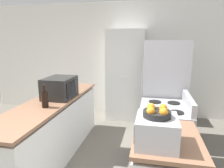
{
  "coord_description": "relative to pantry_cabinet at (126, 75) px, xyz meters",
  "views": [
    {
      "loc": [
        0.65,
        -1.24,
        1.74
      ],
      "look_at": [
        0.0,
        1.86,
        1.05
      ],
      "focal_mm": 32.0,
      "sensor_mm": 36.0,
      "label": 1
    }
  ],
  "objects": [
    {
      "name": "pantry_cabinet",
      "position": [
        0.0,
        0.0,
        0.0
      ],
      "size": [
        0.81,
        0.55,
        1.98
      ],
      "color": "silver",
      "rests_on": "ground_plane"
    },
    {
      "name": "microwave",
      "position": [
        -0.77,
        -1.63,
        0.06
      ],
      "size": [
        0.4,
        0.51,
        0.31
      ],
      "color": "black",
      "rests_on": "counter_left"
    },
    {
      "name": "counter_left",
      "position": [
        -0.85,
        -1.79,
        -0.56
      ],
      "size": [
        0.6,
        2.42,
        0.89
      ],
      "color": "silver",
      "rests_on": "ground_plane"
    },
    {
      "name": "fruit_bowl",
      "position": [
        0.64,
        -2.76,
        0.18
      ],
      "size": [
        0.23,
        0.23,
        0.1
      ],
      "color": "black",
      "rests_on": "toaster_oven"
    },
    {
      "name": "stove",
      "position": [
        0.77,
        -1.77,
        -0.53
      ],
      "size": [
        0.66,
        0.79,
        1.05
      ],
      "color": "#9E9EA3",
      "rests_on": "ground_plane"
    },
    {
      "name": "toaster_oven",
      "position": [
        0.64,
        -2.76,
        0.02
      ],
      "size": [
        0.34,
        0.36,
        0.24
      ],
      "color": "#B2B2B7",
      "rests_on": "counter_right"
    },
    {
      "name": "refrigerator",
      "position": [
        0.79,
        -0.94,
        -0.11
      ],
      "size": [
        0.72,
        0.77,
        1.75
      ],
      "color": "#B7B7BC",
      "rests_on": "ground_plane"
    },
    {
      "name": "wall_back",
      "position": [
        -0.05,
        0.31,
        0.31
      ],
      "size": [
        7.0,
        0.06,
        2.6
      ],
      "color": "white",
      "rests_on": "ground_plane"
    },
    {
      "name": "wine_bottle",
      "position": [
        -0.76,
        -2.09,
        0.02
      ],
      "size": [
        0.08,
        0.08,
        0.3
      ],
      "color": "black",
      "rests_on": "counter_left"
    }
  ]
}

